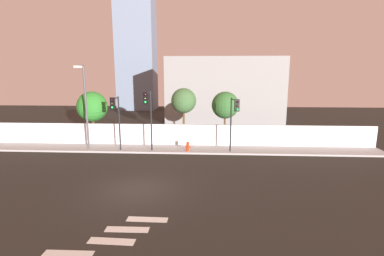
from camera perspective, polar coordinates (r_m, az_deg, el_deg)
ground_plane at (r=16.29m, az=-10.75°, el=-12.00°), size 80.00×80.00×0.00m
sidewalk at (r=23.88m, az=-6.10°, el=-4.23°), size 36.00×2.40×0.15m
perimeter_wall at (r=24.89m, az=-5.67°, el=-1.29°), size 36.00×0.18×1.80m
crosswalk_marking at (r=12.36m, az=-15.10°, el=-20.07°), size 4.11×3.01×0.01m
traffic_light_left at (r=22.85m, az=-15.12°, el=3.13°), size 0.36×1.31×4.36m
traffic_light_center at (r=21.61m, az=8.49°, el=2.90°), size 0.54×1.66×4.31m
traffic_light_right at (r=22.08m, az=-8.80°, el=3.92°), size 0.36×1.48×4.80m
street_lamp_curbside at (r=24.25m, az=-20.73°, el=5.09°), size 0.64×1.68×6.78m
fire_hydrant at (r=22.78m, az=-0.85°, el=-3.66°), size 0.44×0.26×0.76m
roadside_tree_leftmost at (r=27.25m, az=-19.45°, el=4.07°), size 2.73×2.73×4.71m
roadside_tree_midleft at (r=25.21m, az=-1.69°, el=5.46°), size 2.22×2.22×5.03m
roadside_tree_midright at (r=25.20m, az=6.70°, el=4.56°), size 2.39×2.39×4.74m
low_building_distant at (r=38.16m, az=6.45°, el=7.68°), size 15.10×6.00×8.36m
tower_on_skyline at (r=52.08m, az=-11.27°, el=18.95°), size 6.36×5.00×27.49m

